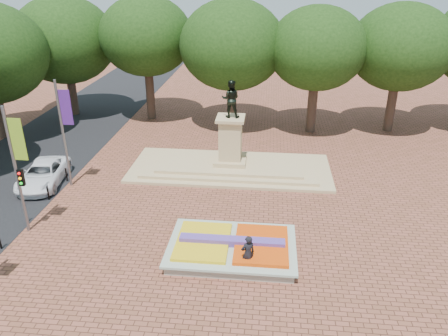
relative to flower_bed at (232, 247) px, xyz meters
name	(u,v)px	position (x,y,z in m)	size (l,w,h in m)	color
ground	(217,231)	(-1.03, 2.00, -0.38)	(90.00, 90.00, 0.00)	brown
asphalt_street	(7,178)	(-16.03, 7.00, -0.37)	(9.00, 90.00, 0.02)	black
flower_bed	(232,247)	(0.00, 0.00, 0.00)	(6.30, 4.30, 0.91)	gray
monument	(230,158)	(-1.03, 10.00, 0.50)	(14.00, 6.00, 6.40)	tan
tree_row_back	(269,51)	(1.31, 20.00, 6.29)	(44.80, 8.80, 10.43)	#37261E
banner_poles	(14,168)	(-11.10, 0.69, 3.50)	(0.88, 11.17, 7.00)	slate
bollard_row	(13,226)	(-11.73, 0.50, 0.15)	(0.12, 13.12, 0.98)	black
van	(43,174)	(-13.03, 6.47, 0.34)	(2.39, 5.18, 1.44)	white
pedestrian	(248,253)	(0.81, -1.21, 0.56)	(0.69, 0.45, 1.88)	black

